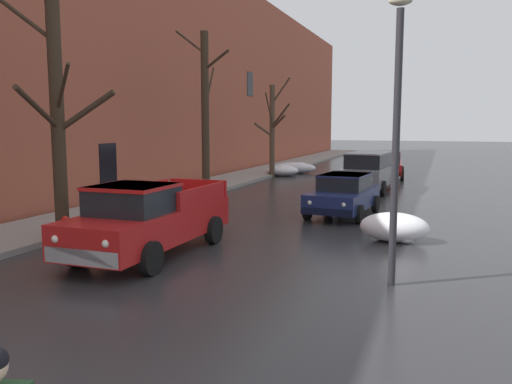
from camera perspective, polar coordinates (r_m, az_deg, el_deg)
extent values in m
cube|color=gray|center=(23.92, -7.65, 0.04)|extent=(2.84, 80.00, 0.15)
cube|color=#9E4C38|center=(24.84, -11.94, 13.91)|extent=(0.60, 80.00, 11.99)
cube|color=black|center=(21.65, -15.82, 3.00)|extent=(0.08, 1.10, 1.60)
cube|color=black|center=(36.14, -0.69, 11.67)|extent=(0.08, 1.10, 1.60)
ellipsoid|color=white|center=(31.68, 2.88, 2.35)|extent=(1.97, 1.39, 0.66)
ellipsoid|color=white|center=(31.56, 2.69, 2.34)|extent=(0.81, 0.67, 0.67)
ellipsoid|color=white|center=(31.45, 2.81, 2.35)|extent=(0.84, 0.70, 0.70)
ellipsoid|color=white|center=(33.45, 4.24, 2.64)|extent=(2.75, 1.13, 0.70)
ellipsoid|color=white|center=(33.39, 4.93, 2.63)|extent=(0.86, 0.72, 0.72)
ellipsoid|color=white|center=(14.43, 14.80, -3.71)|extent=(1.80, 1.07, 0.78)
ellipsoid|color=white|center=(14.58, 13.71, -3.97)|extent=(0.69, 0.57, 0.57)
ellipsoid|color=white|center=(14.30, 15.96, -4.53)|extent=(0.53, 0.44, 0.44)
cylinder|color=#382B1E|center=(14.77, -20.77, 7.29)|extent=(0.36, 0.36, 6.41)
cylinder|color=#382B1E|center=(14.18, -20.30, 10.51)|extent=(1.13, 0.86, 1.19)
cylinder|color=#382B1E|center=(14.45, -18.03, 8.34)|extent=(1.61, 0.56, 1.12)
cylinder|color=#382B1E|center=(13.93, -22.60, 8.37)|extent=(0.59, 1.94, 1.04)
cylinder|color=#382B1E|center=(15.15, -24.77, 17.46)|extent=(1.59, 1.14, 1.49)
cylinder|color=#382B1E|center=(22.44, -5.54, 8.27)|extent=(0.33, 0.33, 6.93)
cylinder|color=#382B1E|center=(22.18, -4.33, 14.13)|extent=(1.31, 0.46, 0.78)
cylinder|color=#382B1E|center=(23.37, -5.08, 11.25)|extent=(0.49, 1.83, 1.92)
cylinder|color=#382B1E|center=(22.45, -7.15, 15.85)|extent=(0.92, 1.01, 0.87)
cylinder|color=#4C3D2D|center=(30.97, 1.77, 6.60)|extent=(0.31, 0.31, 5.37)
cylinder|color=#4C3D2D|center=(30.43, 0.83, 6.77)|extent=(0.74, 1.44, 0.83)
cylinder|color=#4C3D2D|center=(30.43, 2.44, 7.61)|extent=(1.14, 0.96, 0.87)
cylinder|color=#4C3D2D|center=(30.62, 2.72, 10.95)|extent=(1.31, 0.62, 1.46)
cylinder|color=#4C3D2D|center=(30.03, 1.42, 9.05)|extent=(0.33, 1.99, 1.73)
cylinder|color=#4C3D2D|center=(30.17, 2.69, 8.33)|extent=(1.53, 1.37, 1.35)
cube|color=red|center=(12.79, -11.35, -3.42)|extent=(1.87, 5.18, 0.76)
cube|color=black|center=(12.07, -13.23, -0.74)|extent=(1.62, 1.67, 0.64)
cube|color=red|center=(12.04, -13.26, 0.58)|extent=(1.65, 1.72, 0.08)
cube|color=red|center=(13.17, -5.87, -0.35)|extent=(0.12, 2.48, 0.44)
cube|color=red|center=(14.01, -12.21, -0.02)|extent=(0.12, 2.48, 0.44)
cube|color=red|center=(14.89, -6.32, 0.53)|extent=(1.72, 0.11, 0.44)
cube|color=#B7B7BC|center=(10.81, -18.36, -6.71)|extent=(1.73, 0.13, 0.32)
sphere|color=white|center=(10.36, -16.00, -5.42)|extent=(0.16, 0.16, 0.16)
sphere|color=white|center=(11.09, -20.96, -4.79)|extent=(0.16, 0.16, 0.16)
cylinder|color=black|center=(11.10, -11.38, -7.07)|extent=(0.23, 0.72, 0.72)
cylinder|color=black|center=(12.16, -18.92, -6.06)|extent=(0.23, 0.72, 0.72)
cylinder|color=black|center=(13.77, -4.61, -4.14)|extent=(0.23, 0.72, 0.72)
cylinder|color=black|center=(14.64, -11.25, -3.57)|extent=(0.23, 0.72, 0.72)
cube|color=navy|center=(18.05, 9.45, -0.69)|extent=(2.01, 3.96, 0.60)
cube|color=black|center=(18.17, 9.65, 1.13)|extent=(1.61, 2.11, 0.52)
cube|color=navy|center=(18.15, 9.67, 1.85)|extent=(1.65, 2.15, 0.06)
cube|color=black|center=(16.32, 7.69, -2.15)|extent=(1.65, 0.27, 0.22)
cube|color=black|center=(19.86, 10.88, -0.52)|extent=(1.65, 0.27, 0.22)
cylinder|color=black|center=(16.76, 11.18, -2.39)|extent=(0.23, 0.61, 0.60)
cylinder|color=black|center=(17.23, 5.63, -2.02)|extent=(0.23, 0.61, 0.60)
cylinder|color=black|center=(19.04, 12.88, -1.28)|extent=(0.23, 0.61, 0.60)
cylinder|color=black|center=(19.46, 7.94, -0.98)|extent=(0.23, 0.61, 0.60)
sphere|color=silver|center=(16.10, 9.53, -1.38)|extent=(0.14, 0.14, 0.14)
sphere|color=silver|center=(16.41, 5.86, -1.15)|extent=(0.14, 0.14, 0.14)
cube|color=slate|center=(24.87, 12.12, 1.76)|extent=(2.18, 4.68, 0.80)
cube|color=black|center=(24.85, 12.19, 3.47)|extent=(1.82, 3.30, 0.68)
cube|color=slate|center=(24.83, 12.21, 4.18)|extent=(1.86, 3.36, 0.06)
cube|color=#303032|center=(22.73, 10.94, 0.56)|extent=(1.81, 0.25, 0.22)
cube|color=#303032|center=(27.07, 13.09, 1.58)|extent=(1.81, 0.25, 0.22)
cylinder|color=black|center=(23.35, 13.65, 0.37)|extent=(0.23, 0.69, 0.68)
cylinder|color=black|center=(23.76, 9.17, 0.60)|extent=(0.23, 0.69, 0.68)
cylinder|color=black|center=(26.12, 14.77, 1.06)|extent=(0.23, 0.69, 0.68)
cylinder|color=black|center=(26.48, 10.74, 1.26)|extent=(0.23, 0.69, 0.68)
sphere|color=silver|center=(22.54, 12.43, 1.39)|extent=(0.14, 0.14, 0.14)
sphere|color=silver|center=(22.81, 9.48, 1.53)|extent=(0.14, 0.14, 0.14)
cube|color=red|center=(31.41, 14.01, 2.59)|extent=(2.04, 4.18, 0.60)
cube|color=black|center=(31.57, 14.05, 3.63)|extent=(1.65, 2.22, 0.52)
cube|color=red|center=(31.56, 14.06, 4.04)|extent=(1.69, 2.26, 0.06)
cube|color=#520B0B|center=(29.45, 13.89, 1.93)|extent=(1.71, 0.25, 0.22)
cube|color=#520B0B|center=(33.40, 14.09, 2.55)|extent=(1.71, 0.25, 0.22)
cylinder|color=black|center=(30.17, 15.61, 1.77)|extent=(0.22, 0.61, 0.60)
cylinder|color=black|center=(30.22, 12.24, 1.89)|extent=(0.22, 0.61, 0.60)
cylinder|color=black|center=(32.68, 15.61, 2.18)|extent=(0.22, 0.61, 0.60)
cylinder|color=black|center=(32.72, 12.49, 2.29)|extent=(0.22, 0.61, 0.60)
sphere|color=silver|center=(29.39, 15.01, 2.40)|extent=(0.14, 0.14, 0.14)
sphere|color=silver|center=(29.42, 12.80, 2.47)|extent=(0.14, 0.14, 0.14)
cylinder|color=red|center=(14.74, -19.98, -4.14)|extent=(0.22, 0.22, 0.55)
sphere|color=red|center=(14.68, -20.04, -2.87)|extent=(0.21, 0.21, 0.21)
cylinder|color=red|center=(14.83, -20.46, -3.98)|extent=(0.10, 0.09, 0.09)
cylinder|color=red|center=(14.63, -19.50, -4.09)|extent=(0.10, 0.09, 0.09)
cylinder|color=#28282D|center=(10.23, 14.95, 4.31)|extent=(0.14, 0.14, 5.20)
ellipsoid|color=beige|center=(10.46, 15.47, 19.47)|extent=(0.44, 0.24, 0.20)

